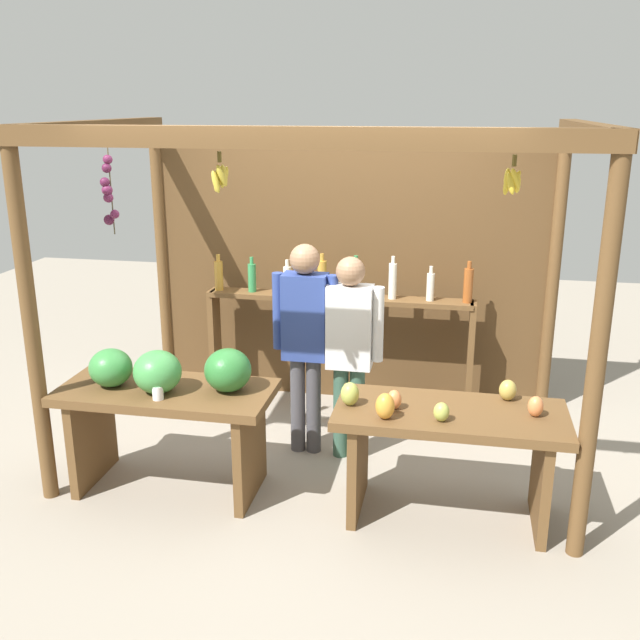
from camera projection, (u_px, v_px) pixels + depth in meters
The scene contains 7 objects.
ground_plane at pixel (325, 448), 5.49m from camera, with size 12.00×12.00×0.00m, color gray.
market_stall at pixel (337, 256), 5.55m from camera, with size 3.49×2.17×2.41m.
fruit_counter_left at pixel (168, 397), 4.73m from camera, with size 1.41×0.64×1.01m.
fruit_counter_right at pixel (447, 437), 4.43m from camera, with size 1.41×0.64×0.89m.
bottle_shelf_unit at pixel (339, 317), 5.98m from camera, with size 2.24×0.22×1.35m.
vendor_man at pixel (305, 331), 5.18m from camera, with size 0.48×0.21×1.59m.
vendor_woman at pixel (350, 342), 5.11m from camera, with size 0.48×0.21×1.52m.
Camera 1 is at (0.92, -4.88, 2.53)m, focal length 40.29 mm.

